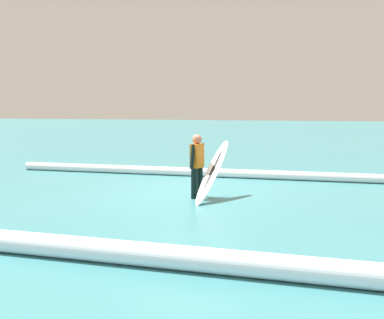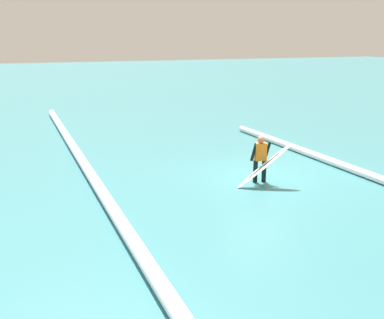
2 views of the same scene
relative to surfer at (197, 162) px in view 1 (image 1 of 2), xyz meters
name	(u,v)px [view 1 (image 1 of 2)]	position (x,y,z in m)	size (l,w,h in m)	color
ground_plane	(184,194)	(0.43, -0.37, -0.82)	(143.40, 143.40, 0.00)	teal
surfer	(197,162)	(0.00, 0.00, 0.00)	(0.26, 0.66, 1.46)	black
surfboard	(213,171)	(-0.39, 0.08, -0.18)	(0.53, 1.75, 1.31)	white
wave_crest_foreground	(269,175)	(-1.15, -3.37, -0.69)	(0.26, 0.26, 16.17)	white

